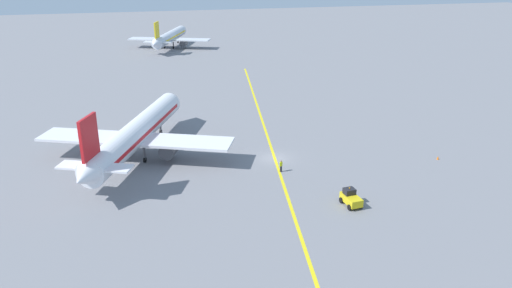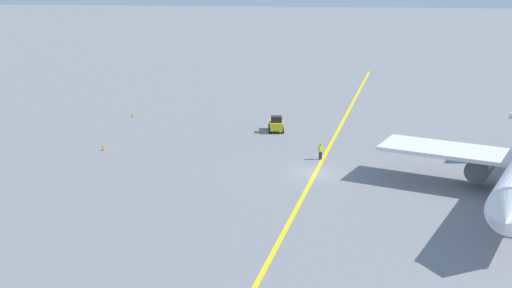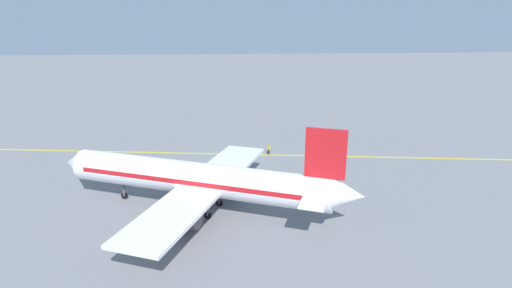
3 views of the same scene
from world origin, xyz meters
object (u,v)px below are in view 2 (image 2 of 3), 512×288
traffic_cone_near_nose (132,115)px  traffic_cone_mid_apron (103,148)px  baggage_tug_white (276,124)px  ground_crew_worker (320,151)px

traffic_cone_near_nose → traffic_cone_mid_apron: (-0.96, 15.57, 0.00)m
baggage_tug_white → traffic_cone_near_nose: baggage_tug_white is taller
baggage_tug_white → traffic_cone_mid_apron: (17.96, 10.01, -0.63)m
baggage_tug_white → traffic_cone_mid_apron: baggage_tug_white is taller
baggage_tug_white → ground_crew_worker: baggage_tug_white is taller
ground_crew_worker → traffic_cone_mid_apron: 23.34m
ground_crew_worker → traffic_cone_near_nose: (24.27, -16.74, -0.63)m
baggage_tug_white → traffic_cone_near_nose: bearing=-16.4°
ground_crew_worker → traffic_cone_near_nose: 29.49m
baggage_tug_white → ground_crew_worker: bearing=115.5°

